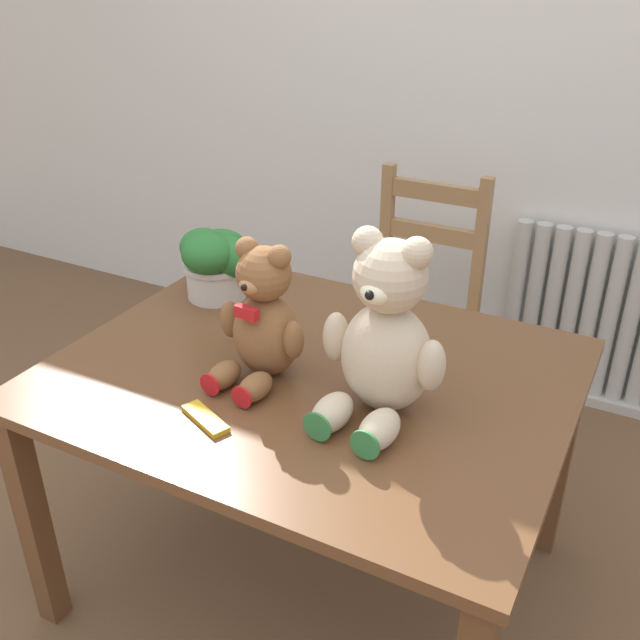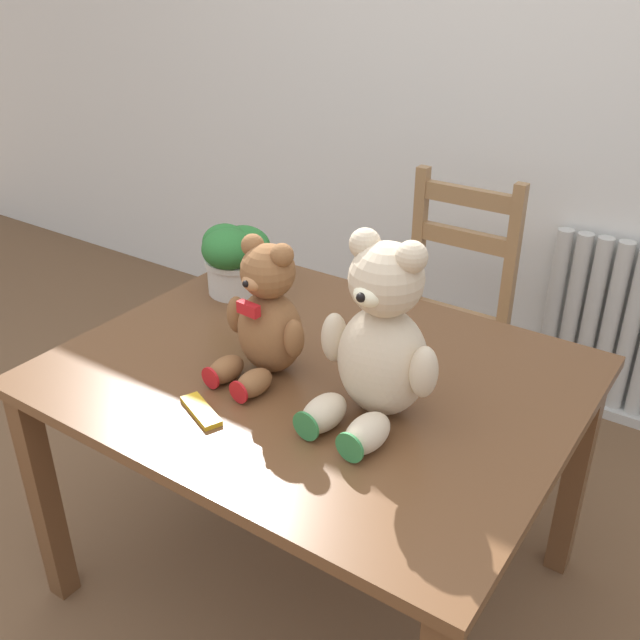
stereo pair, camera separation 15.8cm
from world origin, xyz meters
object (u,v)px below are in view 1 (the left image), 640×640
wooden_chair_behind (412,318)px  teddy_bear_right (384,339)px  chocolate_bar (205,418)px  potted_plant (216,259)px  teddy_bear_left (263,321)px

wooden_chair_behind → teddy_bear_right: (0.25, -0.88, 0.42)m
teddy_bear_right → chocolate_bar: size_ratio=3.04×
potted_plant → chocolate_bar: size_ratio=1.78×
teddy_bear_right → chocolate_bar: bearing=39.2°
teddy_bear_left → teddy_bear_right: (0.31, -0.00, 0.03)m
wooden_chair_behind → potted_plant: size_ratio=3.93×
teddy_bear_left → potted_plant: 0.46m
teddy_bear_left → chocolate_bar: size_ratio=2.48×
potted_plant → wooden_chair_behind: bearing=55.1°
wooden_chair_behind → teddy_bear_left: size_ratio=2.81×
potted_plant → chocolate_bar: bearing=-57.6°
teddy_bear_left → chocolate_bar: bearing=91.9°
chocolate_bar → potted_plant: bearing=122.4°
teddy_bear_right → potted_plant: size_ratio=1.71×
wooden_chair_behind → chocolate_bar: 1.13m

